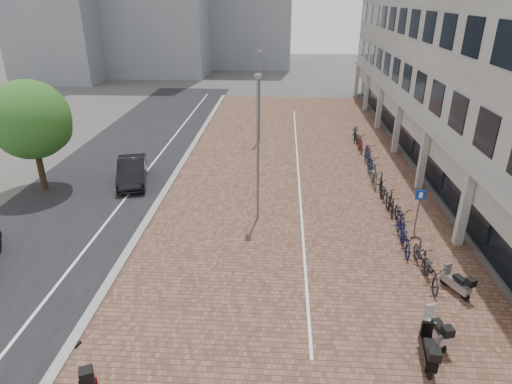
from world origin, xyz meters
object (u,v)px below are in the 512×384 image
object	(u,v)px
scooter_mid	(428,349)
scooter_back	(436,327)
scooter_front	(456,281)
parking_sign	(419,205)
car_dark	(132,171)

from	to	relation	value
scooter_mid	scooter_back	size ratio (longest dim) A/B	1.09
scooter_front	parking_sign	world-z (taller)	parking_sign
scooter_mid	scooter_back	xyz separation A→B (m)	(0.52, 0.98, -0.04)
parking_sign	car_dark	bearing A→B (deg)	158.66
car_dark	scooter_mid	world-z (taller)	car_dark
car_dark	scooter_mid	bearing A→B (deg)	-59.80
parking_sign	scooter_back	bearing A→B (deg)	-102.64
scooter_front	scooter_mid	xyz separation A→B (m)	(-1.99, -3.43, 0.06)
scooter_back	parking_sign	bearing A→B (deg)	69.26
scooter_front	scooter_back	distance (m)	2.86
car_dark	scooter_front	distance (m)	17.42
car_dark	scooter_front	size ratio (longest dim) A/B	3.06
car_dark	parking_sign	size ratio (longest dim) A/B	2.01
car_dark	scooter_front	world-z (taller)	car_dark
scooter_back	car_dark	bearing A→B (deg)	128.02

